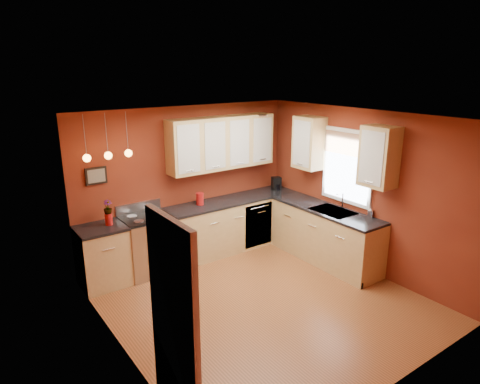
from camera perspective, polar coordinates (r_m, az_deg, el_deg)
floor at (r=6.30m, az=3.01°, el=-14.36°), size 4.20×4.20×0.00m
ceiling at (r=5.44m, az=3.43°, el=9.83°), size 4.00×4.20×0.02m
wall_back at (r=7.42m, az=-6.99°, el=1.31°), size 4.00×0.02×2.60m
wall_front at (r=4.44m, az=20.69°, el=-10.41°), size 4.00×0.02×2.60m
wall_left at (r=4.83m, az=-15.81°, el=-7.71°), size 0.02×4.20×2.60m
wall_right at (r=7.11m, az=15.88°, el=0.12°), size 0.02×4.20×2.60m
base_cabinets_back_left at (r=6.84m, az=-17.79°, el=-8.31°), size 0.70×0.60×0.90m
base_cabinets_back_right at (r=7.80m, az=-0.99°, el=-4.36°), size 2.54×0.60×0.90m
base_cabinets_right at (r=7.45m, az=11.21°, el=-5.74°), size 0.60×2.10×0.90m
counter_back_left at (r=6.67m, az=-18.14°, el=-4.63°), size 0.70×0.62×0.04m
counter_back_right at (r=7.65m, az=-1.01°, el=-1.07°), size 2.54×0.62×0.04m
counter_right at (r=7.28m, az=11.42°, el=-2.32°), size 0.62×2.10×0.04m
gas_range at (r=7.05m, az=-12.17°, el=-6.82°), size 0.76×0.64×1.11m
dishwasher_front at (r=7.79m, az=2.47°, el=-4.41°), size 0.60×0.02×0.80m
sink at (r=7.19m, az=12.29°, el=-2.66°), size 0.50×0.70×0.33m
window at (r=7.18m, az=14.14°, el=3.61°), size 0.06×1.02×1.22m
door_left_wall at (r=3.99m, az=-8.76°, el=-17.25°), size 0.12×0.82×2.05m
upper_cabinets_back at (r=7.43m, az=-2.43°, el=6.58°), size 2.00×0.35×0.90m
upper_cabinets_right at (r=7.03m, az=13.34°, el=5.58°), size 0.35×1.95×0.90m
wall_picture at (r=6.74m, az=-18.63°, el=2.07°), size 0.32×0.03×0.26m
pendant_lights at (r=6.38m, az=-17.17°, el=4.74°), size 0.71×0.11×0.66m
red_canister at (r=7.33m, az=-5.37°, el=-0.91°), size 0.14×0.14×0.20m
red_vase at (r=6.68m, az=-17.10°, el=-3.48°), size 0.11×0.11×0.18m
flowers at (r=6.63m, az=-17.23°, el=-2.00°), size 0.14×0.14×0.22m
coffee_maker at (r=8.23m, az=4.88°, el=1.10°), size 0.20×0.20×0.24m
soap_pump at (r=7.01m, az=17.03°, el=-2.56°), size 0.10×0.10×0.17m
dish_towel at (r=6.77m, az=-10.79°, el=-7.39°), size 0.21×0.01×0.29m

